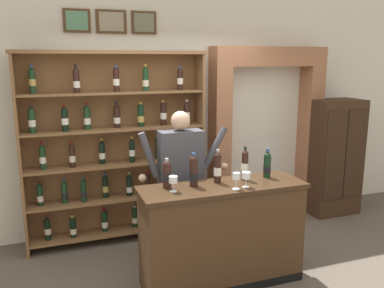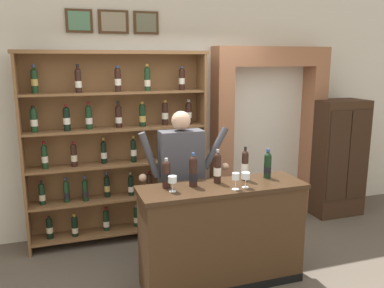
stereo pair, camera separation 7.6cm
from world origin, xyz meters
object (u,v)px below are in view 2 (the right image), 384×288
Objects in this scene: wine_glass_spare at (236,177)px; wine_glass_left at (172,180)px; tasting_bottle_prosecco at (217,168)px; wine_glass_center at (246,177)px; tasting_bottle_bianco at (268,165)px; tasting_bottle_vin_santo at (245,165)px; tasting_counter at (222,235)px; wine_shelf at (117,144)px; shopkeeper at (181,170)px; tasting_bottle_grappa at (193,171)px; tasting_bottle_chianti at (166,174)px; side_cabinet at (337,158)px.

wine_glass_spare is 1.08× the size of wine_glass_left.
wine_glass_center is (0.19, -0.22, -0.05)m from tasting_bottle_prosecco.
tasting_bottle_vin_santo is at bearing 179.17° from tasting_bottle_bianco.
wine_shelf is at bearing 120.48° from tasting_counter.
wine_shelf is 1.81m from tasting_bottle_bianco.
wine_shelf is 0.97m from shopkeeper.
wine_glass_left is at bearing -158.99° from tasting_bottle_grappa.
wine_glass_center is at bearing -56.79° from wine_shelf.
tasting_bottle_grappa is 0.49m from wine_glass_center.
tasting_bottle_vin_santo is 0.32m from wine_glass_spare.
tasting_bottle_grappa reaches higher than wine_glass_left.
tasting_bottle_bianco reaches higher than wine_glass_center.
tasting_bottle_bianco is at bearing -0.80° from tasting_bottle_prosecco.
shopkeeper reaches higher than tasting_bottle_grappa.
tasting_bottle_prosecco is (0.77, -1.24, -0.03)m from wine_shelf.
tasting_bottle_vin_santo is (0.27, 0.09, 0.66)m from tasting_counter.
wine_glass_center is (0.69, -0.23, -0.03)m from tasting_bottle_chianti.
wine_shelf is 1.37× the size of shopkeeper.
wine_shelf is 1.46m from tasting_bottle_prosecco.
tasting_bottle_vin_santo is at bearing 18.40° from tasting_counter.
tasting_counter is at bearing -59.52° from wine_shelf.
tasting_bottle_grappa is (-0.04, -0.50, 0.12)m from shopkeeper.
tasting_bottle_vin_santo is 0.25m from wine_glass_center.
tasting_bottle_bianco is 1.02m from wine_glass_left.
tasting_bottle_grappa is at bearing -155.78° from side_cabinet.
tasting_counter is at bearing 112.18° from wine_glass_spare.
tasting_bottle_vin_santo reaches higher than tasting_bottle_prosecco.
tasting_bottle_vin_santo is (0.29, -0.00, 0.00)m from tasting_bottle_prosecco.
side_cabinet is 5.50× the size of tasting_bottle_bianco.
tasting_bottle_chianti is (-0.29, -0.46, 0.11)m from shopkeeper.
tasting_bottle_vin_santo is at bearing -150.74° from side_cabinet.
tasting_bottle_vin_santo reaches higher than wine_glass_left.
wine_shelf reaches higher than tasting_bottle_prosecco.
wine_glass_spare is at bearing -67.45° from shopkeeper.
wine_glass_center is at bearing -36.86° from tasting_counter.
side_cabinet is 1.01× the size of tasting_counter.
tasting_bottle_chianti is 0.79m from tasting_bottle_vin_santo.
tasting_bottle_grappa is 0.54m from tasting_bottle_vin_santo.
tasting_bottle_vin_santo is 2.32× the size of wine_glass_left.
shopkeeper is 5.86× the size of tasting_bottle_chianti.
tasting_bottle_grappa is (-2.52, -1.13, 0.33)m from side_cabinet.
tasting_bottle_prosecco is (-0.02, 0.09, 0.65)m from tasting_counter.
shopkeeper is 11.44× the size of wine_glass_left.
wine_shelf reaches higher than wine_glass_spare.
wine_glass_spare is (0.08, -0.25, -0.04)m from tasting_bottle_prosecco.
wine_glass_center reaches higher than wine_glass_left.
tasting_bottle_grappa is 0.25m from wine_glass_left.
tasting_bottle_chianti is 0.13m from wine_glass_left.
shopkeeper is at bearing 120.54° from wine_glass_center.
tasting_bottle_prosecco reaches higher than tasting_counter.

